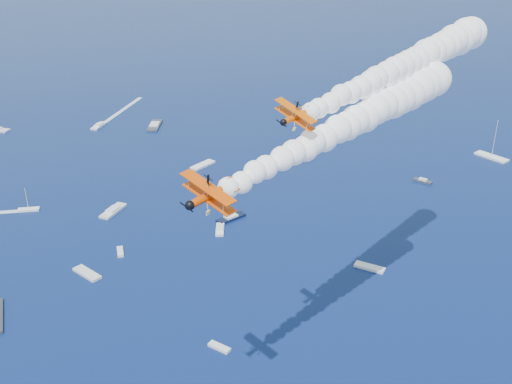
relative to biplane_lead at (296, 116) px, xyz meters
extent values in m
cube|color=white|center=(-48.17, 167.33, -58.09)|extent=(6.39, 9.80, 0.70)
cube|color=white|center=(-63.46, 92.28, -58.09)|extent=(6.39, 2.08, 0.70)
cube|color=white|center=(-7.70, 119.24, -58.09)|extent=(9.55, 9.15, 0.70)
cube|color=black|center=(-2.11, 77.59, -58.09)|extent=(9.51, 7.46, 0.70)
cube|color=silver|center=(-42.06, 53.10, -58.09)|extent=(7.90, 8.51, 0.70)
cube|color=white|center=(-11.09, 19.53, -58.09)|extent=(4.89, 4.62, 0.70)
cube|color=#323642|center=(-24.83, 164.36, -58.09)|extent=(7.01, 14.62, 0.70)
cube|color=white|center=(-6.07, 70.90, -58.09)|extent=(3.19, 7.34, 0.70)
cube|color=black|center=(27.29, 121.15, -58.09)|extent=(12.62, 5.12, 0.70)
cube|color=silver|center=(-37.52, 87.54, -58.09)|extent=(8.17, 10.73, 0.70)
cube|color=white|center=(30.72, 45.11, -58.09)|extent=(7.85, 6.69, 0.70)
cube|color=white|center=(99.07, 110.99, -58.09)|extent=(9.73, 12.52, 0.70)
cube|color=#323743|center=(65.39, 94.29, -58.09)|extent=(5.91, 6.02, 0.70)
cube|color=white|center=(-34.16, 62.67, -58.09)|extent=(2.15, 5.20, 0.70)
cube|color=silver|center=(33.02, 130.71, -58.09)|extent=(12.72, 13.72, 0.70)
cube|color=white|center=(-38.99, 189.17, -58.41)|extent=(16.57, 35.81, 0.04)
camera|label=1|loc=(-18.62, -84.64, 29.43)|focal=43.08mm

